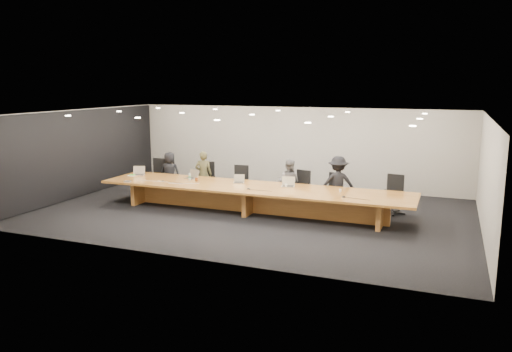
{
  "coord_description": "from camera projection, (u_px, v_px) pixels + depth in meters",
  "views": [
    {
      "loc": [
        5.14,
        -12.78,
        3.63
      ],
      "look_at": [
        0.0,
        0.3,
        1.0
      ],
      "focal_mm": 35.0,
      "sensor_mm": 36.0,
      "label": 1
    }
  ],
  "objects": [
    {
      "name": "ground",
      "position": [
        252.0,
        212.0,
        14.21
      ],
      "size": [
        12.0,
        12.0,
        0.0
      ],
      "primitive_type": "plane",
      "color": "black",
      "rests_on": "ground"
    },
    {
      "name": "back_wall",
      "position": [
        294.0,
        147.0,
        17.61
      ],
      "size": [
        12.0,
        0.02,
        2.8
      ],
      "primitive_type": "cube",
      "color": "beige",
      "rests_on": "ground"
    },
    {
      "name": "left_wall_panel",
      "position": [
        82.0,
        154.0,
        16.09
      ],
      "size": [
        0.08,
        7.84,
        2.74
      ],
      "primitive_type": "cube",
      "color": "black",
      "rests_on": "ground"
    },
    {
      "name": "conference_table",
      "position": [
        252.0,
        194.0,
        14.11
      ],
      "size": [
        9.0,
        1.8,
        0.75
      ],
      "color": "brown",
      "rests_on": "ground"
    },
    {
      "name": "chair_far_left",
      "position": [
        157.0,
        175.0,
        16.71
      ],
      "size": [
        0.61,
        0.61,
        1.16
      ],
      "primitive_type": null,
      "rotation": [
        0.0,
        0.0,
        0.04
      ],
      "color": "black",
      "rests_on": "ground"
    },
    {
      "name": "chair_left",
      "position": [
        205.0,
        179.0,
        16.12
      ],
      "size": [
        0.62,
        0.62,
        1.14
      ],
      "primitive_type": null,
      "rotation": [
        0.0,
        0.0,
        0.07
      ],
      "color": "black",
      "rests_on": "ground"
    },
    {
      "name": "chair_mid_left",
      "position": [
        239.0,
        183.0,
        15.63
      ],
      "size": [
        0.59,
        0.59,
        1.1
      ],
      "primitive_type": null,
      "rotation": [
        0.0,
        0.0,
        0.06
      ],
      "color": "black",
      "rests_on": "ground"
    },
    {
      "name": "chair_mid_right",
      "position": [
        300.0,
        188.0,
        14.82
      ],
      "size": [
        0.68,
        0.68,
        1.09
      ],
      "primitive_type": null,
      "rotation": [
        0.0,
        0.0,
        -0.27
      ],
      "color": "black",
      "rests_on": "ground"
    },
    {
      "name": "chair_right",
      "position": [
        332.0,
        191.0,
        14.59
      ],
      "size": [
        0.66,
        0.66,
        1.05
      ],
      "primitive_type": null,
      "rotation": [
        0.0,
        0.0,
        -0.26
      ],
      "color": "black",
      "rests_on": "ground"
    },
    {
      "name": "chair_far_right",
      "position": [
        393.0,
        194.0,
        13.95
      ],
      "size": [
        0.64,
        0.64,
        1.12
      ],
      "primitive_type": null,
      "rotation": [
        0.0,
        0.0,
        -0.13
      ],
      "color": "black",
      "rests_on": "ground"
    },
    {
      "name": "person_a",
      "position": [
        170.0,
        173.0,
        16.49
      ],
      "size": [
        0.76,
        0.58,
        1.39
      ],
      "primitive_type": "imported",
      "rotation": [
        0.0,
        0.0,
        3.35
      ],
      "color": "black",
      "rests_on": "ground"
    },
    {
      "name": "person_b",
      "position": [
        203.0,
        174.0,
        15.95
      ],
      "size": [
        0.63,
        0.51,
        1.5
      ],
      "primitive_type": "imported",
      "rotation": [
        0.0,
        0.0,
        3.45
      ],
      "color": "#38351E",
      "rests_on": "ground"
    },
    {
      "name": "person_c",
      "position": [
        289.0,
        183.0,
        14.85
      ],
      "size": [
        0.71,
        0.57,
        1.41
      ],
      "primitive_type": "imported",
      "rotation": [
        0.0,
        0.0,
        3.08
      ],
      "color": "#555557",
      "rests_on": "ground"
    },
    {
      "name": "person_d",
      "position": [
        338.0,
        183.0,
        14.34
      ],
      "size": [
        1.13,
        0.82,
        1.57
      ],
      "primitive_type": "imported",
      "rotation": [
        0.0,
        0.0,
        3.4
      ],
      "color": "black",
      "rests_on": "ground"
    },
    {
      "name": "laptop_a",
      "position": [
        138.0,
        171.0,
        15.75
      ],
      "size": [
        0.44,
        0.38,
        0.29
      ],
      "primitive_type": null,
      "rotation": [
        0.0,
        0.0,
        0.36
      ],
      "color": "tan",
      "rests_on": "conference_table"
    },
    {
      "name": "laptop_b",
      "position": [
        191.0,
        174.0,
        15.21
      ],
      "size": [
        0.42,
        0.35,
        0.28
      ],
      "primitive_type": null,
      "rotation": [
        0.0,
        0.0,
        -0.29
      ],
      "color": "#C1B393",
      "rests_on": "conference_table"
    },
    {
      "name": "laptop_c",
      "position": [
        239.0,
        179.0,
        14.56
      ],
      "size": [
        0.36,
        0.31,
        0.24
      ],
      "primitive_type": null,
      "rotation": [
        0.0,
        0.0,
        0.3
      ],
      "color": "tan",
      "rests_on": "conference_table"
    },
    {
      "name": "laptop_d",
      "position": [
        288.0,
        182.0,
        14.02
      ],
      "size": [
        0.41,
        0.33,
        0.28
      ],
      "primitive_type": null,
      "rotation": [
        0.0,
        0.0,
        0.2
      ],
      "color": "beige",
      "rests_on": "conference_table"
    },
    {
      "name": "water_bottle",
      "position": [
        190.0,
        177.0,
        14.96
      ],
      "size": [
        0.07,
        0.07,
        0.21
      ],
      "primitive_type": "cylinder",
      "rotation": [
        0.0,
        0.0,
        -0.05
      ],
      "color": "#A9B9B6",
      "rests_on": "conference_table"
    },
    {
      "name": "amber_mug",
      "position": [
        197.0,
        179.0,
        14.81
      ],
      "size": [
        0.12,
        0.12,
        0.11
      ],
      "primitive_type": "cylinder",
      "rotation": [
        0.0,
        0.0,
        0.43
      ],
      "color": "brown",
      "rests_on": "conference_table"
    },
    {
      "name": "paper_cup_near",
      "position": [
        286.0,
        186.0,
        13.97
      ],
      "size": [
        0.1,
        0.1,
        0.09
      ],
      "primitive_type": "cone",
      "rotation": [
        0.0,
        0.0,
        0.42
      ],
      "color": "white",
      "rests_on": "conference_table"
    },
    {
      "name": "paper_cup_far",
      "position": [
        340.0,
        190.0,
        13.37
      ],
      "size": [
        0.09,
        0.09,
        0.08
      ],
      "primitive_type": "cone",
      "rotation": [
        0.0,
        0.0,
        -0.38
      ],
      "color": "silver",
      "rests_on": "conference_table"
    },
    {
      "name": "notepad",
      "position": [
        132.0,
        175.0,
        15.72
      ],
      "size": [
        0.27,
        0.23,
        0.01
      ],
      "primitive_type": "cube",
      "rotation": [
        0.0,
        0.0,
        0.16
      ],
      "color": "silver",
      "rests_on": "conference_table"
    },
    {
      "name": "lime_gadget",
      "position": [
        132.0,
        175.0,
        15.7
      ],
      "size": [
        0.19,
        0.15,
        0.03
      ],
      "primitive_type": "cube",
      "rotation": [
        0.0,
        0.0,
        0.39
      ],
      "color": "#55C133",
      "rests_on": "notepad"
    },
    {
      "name": "av_box",
      "position": [
        128.0,
        181.0,
        14.73
      ],
      "size": [
        0.21,
        0.18,
        0.03
      ],
      "primitive_type": "cube",
      "rotation": [
        0.0,
        0.0,
        0.2
      ],
      "color": "#A4A4A9",
      "rests_on": "conference_table"
    },
    {
      "name": "mic_left",
      "position": [
        163.0,
        181.0,
        14.8
      ],
      "size": [
        0.13,
        0.13,
        0.03
      ],
      "primitive_type": "cone",
      "rotation": [
        0.0,
        0.0,
        -0.21
      ],
      "color": "black",
      "rests_on": "conference_table"
    },
    {
      "name": "mic_center",
      "position": [
        248.0,
        189.0,
        13.73
      ],
      "size": [
        0.14,
        0.14,
        0.03
      ],
      "primitive_type": "cone",
      "rotation": [
        0.0,
        0.0,
        -0.3
      ],
      "color": "black",
      "rests_on": "conference_table"
    },
    {
      "name": "mic_right",
      "position": [
        344.0,
        197.0,
        12.75
      ],
      "size": [
        0.13,
        0.13,
        0.03
      ],
      "primitive_type": "cone",
      "rotation": [
        0.0,
        0.0,
        0.06
      ],
      "color": "black",
      "rests_on": "conference_table"
    }
  ]
}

